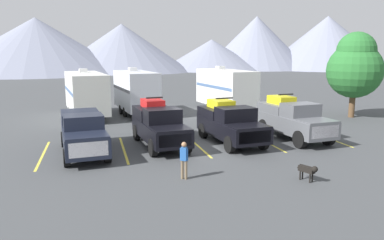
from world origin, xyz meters
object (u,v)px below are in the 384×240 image
Objects in this scene: pickup_truck_b at (159,124)px; pickup_truck_c at (230,123)px; camper_trailer_c at (226,88)px; dog at (309,170)px; pickup_truck_d at (293,119)px; person_a at (184,158)px; pickup_truck_a at (83,132)px; camper_trailer_b at (136,90)px; camper_trailer_a at (86,92)px.

pickup_truck_b is 3.96m from pickup_truck_c.
dog is (-2.76, -17.27, -1.54)m from camper_trailer_c.
pickup_truck_d is 9.35m from person_a.
camper_trailer_b is at bearing 70.68° from pickup_truck_a.
pickup_truck_b is 0.75× the size of camper_trailer_b.
pickup_truck_a is 15.65m from camper_trailer_c.
pickup_truck_b reaches higher than pickup_truck_a.
camper_trailer_c is at bearing -0.23° from camper_trailer_a.
person_a is (3.95, -15.78, -1.08)m from camper_trailer_a.
pickup_truck_d is 3.56× the size of person_a.
camper_trailer_c is at bearing 71.47° from pickup_truck_c.
pickup_truck_c is 3.85m from pickup_truck_d.
camper_trailer_c is 5.38× the size of person_a.
person_a is (-7.40, -15.74, -1.13)m from camper_trailer_c.
camper_trailer_a is 11.35m from camper_trailer_c.
camper_trailer_a is 9.91× the size of dog.
pickup_truck_a is at bearing 128.28° from person_a.
dog is (-3.11, -6.75, -0.72)m from pickup_truck_d.
pickup_truck_b is at bearing -89.67° from camper_trailer_b.
camper_trailer_c reaches higher than person_a.
pickup_truck_d is at bearing -0.97° from pickup_truck_c.
camper_trailer_b reaches higher than person_a.
pickup_truck_d is 6.27× the size of dog.
pickup_truck_a is 10.80m from camper_trailer_a.
camper_trailer_b is at bearing 90.33° from person_a.
dog is at bearing -63.62° from camper_trailer_a.
pickup_truck_d is (11.70, 0.21, 0.10)m from pickup_truck_a.
pickup_truck_a is 3.99m from pickup_truck_b.
pickup_truck_d is 13.38m from camper_trailer_b.
camper_trailer_a is (-11.70, 10.56, 0.76)m from pickup_truck_d.
pickup_truck_c is 1.00× the size of pickup_truck_d.
camper_trailer_b is at bearing 177.73° from camper_trailer_c.
pickup_truck_c is 6.89m from dog.
pickup_truck_a is 1.06× the size of pickup_truck_d.
pickup_truck_c is 0.73× the size of camper_trailer_b.
pickup_truck_d is at bearing 33.98° from person_a.
camper_trailer_a is at bearing 89.96° from pickup_truck_a.
pickup_truck_c is 0.66× the size of camper_trailer_c.
camper_trailer_b is at bearing 90.33° from pickup_truck_b.
camper_trailer_b reaches higher than camper_trailer_a.
person_a is (-3.90, -5.29, -0.26)m from pickup_truck_c.
person_a is at bearing -115.18° from camper_trailer_c.
pickup_truck_d is (3.85, -0.06, 0.06)m from pickup_truck_c.
pickup_truck_d is 0.63× the size of camper_trailer_a.
pickup_truck_a is at bearing -109.32° from camper_trailer_b.
dog is at bearing -83.81° from pickup_truck_c.
camper_trailer_b reaches higher than pickup_truck_c.
camper_trailer_a is at bearing 116.38° from dog.
pickup_truck_a is at bearing -90.04° from camper_trailer_a.
person_a is 1.76× the size of dog.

